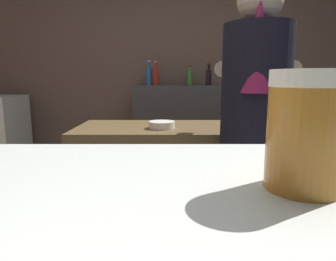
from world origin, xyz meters
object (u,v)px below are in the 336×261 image
at_px(bottle_soy, 210,77).
at_px(mixing_bowl, 163,125).
at_px(bartender, 255,125).
at_px(chefs_knife, 280,127).
at_px(knife_block, 322,111).
at_px(pint_glass_near, 307,131).
at_px(bottle_vinegar, 191,77).
at_px(bottle_olive_oil, 150,76).
at_px(bottle_hot_sauce, 157,76).

bearing_deg(bottle_soy, mixing_bowl, -110.05).
bearing_deg(bartender, chefs_knife, -19.61).
height_order(knife_block, pint_glass_near, pint_glass_near).
relative_size(mixing_bowl, chefs_knife, 0.69).
distance_m(mixing_bowl, bottle_vinegar, 1.50).
height_order(knife_block, bottle_olive_oil, bottle_olive_oil).
xyz_separation_m(chefs_knife, bottle_vinegar, (-0.48, 1.41, 0.32)).
bearing_deg(knife_block, bottle_olive_oil, 132.23).
relative_size(pint_glass_near, bottle_soy, 0.56).
bearing_deg(bartender, bottle_vinegar, 21.42).
bearing_deg(pint_glass_near, knife_block, 62.24).
xyz_separation_m(bottle_hot_sauce, bottle_soy, (0.55, -0.10, -0.01)).
bearing_deg(bottle_vinegar, pint_glass_near, -91.80).
bearing_deg(mixing_bowl, pint_glass_near, -83.19).
distance_m(pint_glass_near, bottle_hot_sauce, 2.94).
bearing_deg(bottle_vinegar, bottle_soy, -44.24).
distance_m(bartender, chefs_knife, 0.50).
distance_m(knife_block, pint_glass_near, 1.86).
bearing_deg(bottle_hot_sauce, pint_glass_near, -84.61).
xyz_separation_m(mixing_bowl, chefs_knife, (0.76, 0.03, -0.02)).
xyz_separation_m(bartender, bottle_soy, (-0.02, 1.64, 0.25)).
bearing_deg(bottle_olive_oil, knife_block, -47.77).
xyz_separation_m(knife_block, pint_glass_near, (-0.86, -1.64, 0.16)).
xyz_separation_m(pint_glass_near, bottle_vinegar, (0.09, 3.01, 0.06)).
bearing_deg(chefs_knife, mixing_bowl, -156.73).
bearing_deg(bottle_vinegar, mixing_bowl, -100.97).
bearing_deg(bottle_vinegar, bottle_olive_oil, -175.96).
distance_m(bartender, pint_glass_near, 1.24).
bearing_deg(bartender, bottle_soy, 15.74).
distance_m(mixing_bowl, pint_glass_near, 1.59).
xyz_separation_m(bottle_olive_oil, bottle_vinegar, (0.45, 0.03, -0.02)).
relative_size(knife_block, bottle_vinegar, 1.38).
xyz_separation_m(knife_block, bottle_hot_sauce, (-1.14, 1.29, 0.23)).
xyz_separation_m(bartender, chefs_knife, (0.28, 0.40, -0.08)).
relative_size(bottle_olive_oil, bottle_hot_sauce, 1.05).
relative_size(bottle_vinegar, bottle_soy, 0.92).
distance_m(bartender, bottle_hot_sauce, 1.85).
relative_size(knife_block, bottle_soy, 1.27).
relative_size(bottle_olive_oil, bottle_vinegar, 1.25).
bearing_deg(pint_glass_near, bottle_olive_oil, 96.78).
height_order(chefs_knife, bottle_vinegar, bottle_vinegar).
xyz_separation_m(pint_glass_near, bottle_hot_sauce, (-0.28, 2.93, 0.08)).
xyz_separation_m(bottle_olive_oil, bottle_soy, (0.63, -0.15, -0.01)).
bearing_deg(bottle_olive_oil, pint_glass_near, -83.22).
height_order(bartender, mixing_bowl, bartender).
xyz_separation_m(chefs_knife, bottle_olive_oil, (-0.93, 1.38, 0.34)).
height_order(bottle_olive_oil, bottle_vinegar, bottle_olive_oil).
bearing_deg(knife_block, chefs_knife, -171.27).
xyz_separation_m(knife_block, chefs_knife, (-0.29, -0.04, -0.10)).
bearing_deg(chefs_knife, bottle_soy, 124.30).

